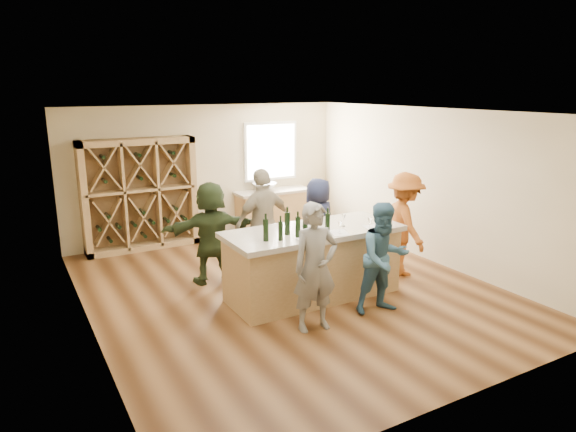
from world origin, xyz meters
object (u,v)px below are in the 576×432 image
wine_bottle_b (281,231)px  person_far_mid (263,223)px  wine_bottle_e (305,224)px  person_far_left (211,232)px  wine_bottle_c (287,223)px  wine_bottle_d (298,227)px  wine_bottle_f (328,223)px  sink (264,187)px  tasting_counter_base (313,265)px  wine_bottle_a (266,230)px  person_near_right (384,258)px  person_server (404,224)px  person_far_right (318,222)px  wine_rack (140,195)px  person_near_left (315,267)px

wine_bottle_b → person_far_mid: (0.48, 1.48, -0.29)m
wine_bottle_e → person_far_left: size_ratio=0.18×
wine_bottle_c → wine_bottle_d: wine_bottle_c is taller
wine_bottle_e → wine_bottle_f: size_ratio=1.02×
sink → tasting_counter_base: bearing=-105.6°
wine_bottle_d → wine_bottle_f: size_ratio=0.99×
wine_bottle_d → wine_bottle_e: size_ratio=0.97×
wine_bottle_a → wine_bottle_e: (0.65, 0.02, -0.00)m
person_near_right → person_server: 1.68m
wine_bottle_a → person_near_right: bearing=-27.6°
person_near_right → person_far_right: 2.16m
tasting_counter_base → person_far_right: size_ratio=1.63×
sink → tasting_counter_base: (-1.02, -3.63, -0.51)m
wine_bottle_c → wine_bottle_f: 0.59m
wine_bottle_b → wine_bottle_d: (0.29, 0.02, 0.01)m
sink → person_far_right: size_ratio=0.34×
wine_rack → wine_bottle_e: 4.14m
wine_bottle_f → person_far_right: bearing=61.8°
sink → person_near_right: size_ratio=0.34×
wine_bottle_a → wine_bottle_f: bearing=-6.0°
person_far_mid → wine_bottle_f: (0.29, -1.51, 0.31)m
wine_bottle_c → wine_bottle_b: bearing=-137.5°
tasting_counter_base → wine_bottle_f: size_ratio=8.67×
wine_bottle_b → person_near_right: person_near_right is taller
wine_bottle_c → person_far_right: 1.87m
person_near_right → wine_bottle_f: 0.95m
person_server → person_far_right: person_server is taller
wine_rack → wine_bottle_c: size_ratio=6.60×
wine_bottle_a → person_far_left: (-0.22, 1.53, -0.39)m
person_near_right → wine_rack: bearing=123.1°
wine_bottle_c → wine_bottle_d: size_ratio=1.12×
person_far_left → person_near_right: bearing=134.4°
wine_bottle_e → person_server: (2.14, 0.25, -0.35)m
person_server → person_far_mid: person_far_mid is taller
person_near_right → person_near_left: bearing=-173.6°
person_far_left → wine_bottle_f: (1.18, -1.63, 0.38)m
person_near_left → person_near_right: size_ratio=1.07×
wine_bottle_c → person_near_left: (-0.08, -0.88, -0.38)m
wine_bottle_a → person_far_left: person_far_left is taller
wine_bottle_b → wine_bottle_f: size_ratio=0.91×
sink → wine_bottle_b: 4.28m
tasting_counter_base → person_near_right: 1.17m
wine_rack → person_far_right: 3.59m
wine_bottle_e → person_far_right: 1.78m
wine_bottle_c → person_far_mid: 1.34m
person_far_left → person_far_mid: bearing=180.0°
tasting_counter_base → person_far_mid: person_far_mid is taller
person_near_left → person_far_left: (-0.56, 2.29, -0.02)m
person_server → wine_bottle_e: bearing=111.7°
sink → wine_bottle_e: bearing=-108.4°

